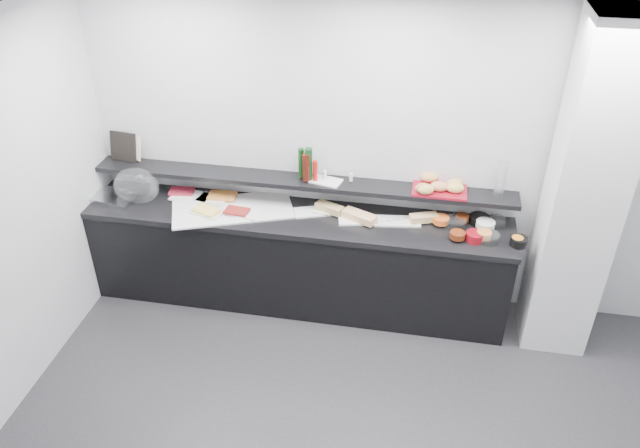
% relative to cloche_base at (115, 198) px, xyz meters
% --- Properties ---
extents(back_wall, '(5.00, 0.02, 2.70)m').
position_rel_cloche_base_xyz_m(back_wall, '(2.31, 0.34, 0.43)').
color(back_wall, silver).
rests_on(back_wall, ground).
extents(ceiling, '(5.00, 5.00, 0.00)m').
position_rel_cloche_base_xyz_m(ceiling, '(2.31, -1.66, 1.78)').
color(ceiling, white).
rests_on(ceiling, back_wall).
extents(column, '(0.50, 0.50, 2.70)m').
position_rel_cloche_base_xyz_m(column, '(3.81, -0.01, 0.43)').
color(column, silver).
rests_on(column, ground).
extents(buffet_cabinet, '(3.60, 0.60, 0.85)m').
position_rel_cloche_base_xyz_m(buffet_cabinet, '(1.61, 0.04, -0.50)').
color(buffet_cabinet, black).
rests_on(buffet_cabinet, ground).
extents(counter_top, '(3.62, 0.62, 0.05)m').
position_rel_cloche_base_xyz_m(counter_top, '(1.61, 0.04, -0.05)').
color(counter_top, black).
rests_on(counter_top, buffet_cabinet).
extents(wall_shelf, '(3.60, 0.25, 0.04)m').
position_rel_cloche_base_xyz_m(wall_shelf, '(1.61, 0.21, 0.21)').
color(wall_shelf, black).
rests_on(wall_shelf, back_wall).
extents(cloche_base, '(0.43, 0.33, 0.04)m').
position_rel_cloche_base_xyz_m(cloche_base, '(0.00, 0.00, 0.00)').
color(cloche_base, '#AEB1B5').
rests_on(cloche_base, counter_top).
extents(cloche_dome, '(0.42, 0.30, 0.34)m').
position_rel_cloche_base_xyz_m(cloche_dome, '(0.19, 0.06, 0.11)').
color(cloche_dome, white).
rests_on(cloche_dome, cloche_base).
extents(linen_runner, '(1.11, 0.81, 0.01)m').
position_rel_cloche_base_xyz_m(linen_runner, '(1.06, 0.02, -0.01)').
color(linen_runner, silver).
rests_on(linen_runner, counter_top).
extents(platter_meat_a, '(0.36, 0.27, 0.01)m').
position_rel_cloche_base_xyz_m(platter_meat_a, '(0.65, 0.13, 0.00)').
color(platter_meat_a, white).
rests_on(platter_meat_a, linen_runner).
extents(food_meat_a, '(0.23, 0.16, 0.02)m').
position_rel_cloche_base_xyz_m(food_meat_a, '(0.55, 0.18, 0.02)').
color(food_meat_a, maroon).
rests_on(food_meat_a, platter_meat_a).
extents(platter_salmon, '(0.29, 0.22, 0.01)m').
position_rel_cloche_base_xyz_m(platter_salmon, '(0.84, 0.13, 0.00)').
color(platter_salmon, white).
rests_on(platter_salmon, linen_runner).
extents(food_salmon, '(0.25, 0.17, 0.02)m').
position_rel_cloche_base_xyz_m(food_salmon, '(0.92, 0.17, 0.02)').
color(food_salmon, orange).
rests_on(food_salmon, platter_salmon).
extents(platter_cheese, '(0.30, 0.24, 0.01)m').
position_rel_cloche_base_xyz_m(platter_cheese, '(0.87, -0.08, 0.00)').
color(platter_cheese, silver).
rests_on(platter_cheese, linen_runner).
extents(food_cheese, '(0.25, 0.21, 0.02)m').
position_rel_cloche_base_xyz_m(food_cheese, '(0.87, -0.09, 0.02)').
color(food_cheese, '#F4D55E').
rests_on(food_cheese, platter_cheese).
extents(platter_meat_b, '(0.31, 0.24, 0.01)m').
position_rel_cloche_base_xyz_m(platter_meat_b, '(1.17, -0.03, 0.00)').
color(platter_meat_b, white).
rests_on(platter_meat_b, linen_runner).
extents(food_meat_b, '(0.21, 0.15, 0.02)m').
position_rel_cloche_base_xyz_m(food_meat_b, '(1.12, -0.05, 0.02)').
color(food_meat_b, maroon).
rests_on(food_meat_b, platter_meat_b).
extents(sandwich_plate_left, '(0.41, 0.28, 0.01)m').
position_rel_cloche_base_xyz_m(sandwich_plate_left, '(1.77, 0.12, -0.01)').
color(sandwich_plate_left, white).
rests_on(sandwich_plate_left, counter_top).
extents(sandwich_food_left, '(0.26, 0.18, 0.06)m').
position_rel_cloche_base_xyz_m(sandwich_food_left, '(1.88, 0.13, 0.02)').
color(sandwich_food_left, tan).
rests_on(sandwich_food_left, sandwich_plate_left).
extents(tongs_left, '(0.16, 0.02, 0.01)m').
position_rel_cloche_base_xyz_m(tongs_left, '(1.82, 0.07, -0.00)').
color(tongs_left, silver).
rests_on(tongs_left, sandwich_plate_left).
extents(sandwich_plate_mid, '(0.33, 0.20, 0.01)m').
position_rel_cloche_base_xyz_m(sandwich_plate_mid, '(2.13, 0.04, -0.01)').
color(sandwich_plate_mid, white).
rests_on(sandwich_plate_mid, counter_top).
extents(sandwich_food_mid, '(0.31, 0.22, 0.06)m').
position_rel_cloche_base_xyz_m(sandwich_food_mid, '(2.14, 0.05, 0.02)').
color(sandwich_food_mid, tan).
rests_on(sandwich_food_mid, sandwich_plate_mid).
extents(tongs_mid, '(0.16, 0.03, 0.01)m').
position_rel_cloche_base_xyz_m(tongs_mid, '(2.21, -0.00, -0.00)').
color(tongs_mid, '#AEB2B5').
rests_on(tongs_mid, sandwich_plate_mid).
extents(sandwich_plate_right, '(0.40, 0.22, 0.01)m').
position_rel_cloche_base_xyz_m(sandwich_plate_right, '(2.45, 0.09, -0.01)').
color(sandwich_plate_right, white).
rests_on(sandwich_plate_right, counter_top).
extents(sandwich_food_right, '(0.24, 0.17, 0.06)m').
position_rel_cloche_base_xyz_m(sandwich_food_right, '(2.67, 0.12, 0.02)').
color(sandwich_food_right, tan).
rests_on(sandwich_food_right, sandwich_plate_right).
extents(tongs_right, '(0.15, 0.07, 0.01)m').
position_rel_cloche_base_xyz_m(tongs_right, '(2.44, 0.08, -0.00)').
color(tongs_right, silver).
rests_on(tongs_right, sandwich_plate_right).
extents(bowl_glass_fruit, '(0.19, 0.19, 0.07)m').
position_rel_cloche_base_xyz_m(bowl_glass_fruit, '(2.92, 0.11, 0.02)').
color(bowl_glass_fruit, silver).
rests_on(bowl_glass_fruit, counter_top).
extents(fill_glass_fruit, '(0.14, 0.14, 0.05)m').
position_rel_cloche_base_xyz_m(fill_glass_fruit, '(2.81, 0.11, 0.03)').
color(fill_glass_fruit, orange).
rests_on(fill_glass_fruit, bowl_glass_fruit).
extents(bowl_black_jam, '(0.16, 0.16, 0.07)m').
position_rel_cloche_base_xyz_m(bowl_black_jam, '(3.11, 0.19, 0.02)').
color(bowl_black_jam, black).
rests_on(bowl_black_jam, counter_top).
extents(fill_black_jam, '(0.12, 0.12, 0.05)m').
position_rel_cloche_base_xyz_m(fill_black_jam, '(2.98, 0.18, 0.03)').
color(fill_black_jam, '#5E230D').
rests_on(fill_black_jam, bowl_black_jam).
extents(bowl_glass_cream, '(0.17, 0.17, 0.07)m').
position_rel_cloche_base_xyz_m(bowl_glass_cream, '(3.25, 0.18, 0.02)').
color(bowl_glass_cream, white).
rests_on(bowl_glass_cream, counter_top).
extents(fill_glass_cream, '(0.15, 0.15, 0.05)m').
position_rel_cloche_base_xyz_m(fill_glass_cream, '(3.16, 0.11, 0.03)').
color(fill_glass_cream, white).
rests_on(fill_glass_cream, bowl_glass_cream).
extents(bowl_red_jam, '(0.19, 0.19, 0.07)m').
position_rel_cloche_base_xyz_m(bowl_red_jam, '(3.07, -0.07, 0.02)').
color(bowl_red_jam, maroon).
rests_on(bowl_red_jam, counter_top).
extents(fill_red_jam, '(0.14, 0.14, 0.05)m').
position_rel_cloche_base_xyz_m(fill_red_jam, '(2.94, -0.09, 0.03)').
color(fill_red_jam, '#5C230D').
rests_on(fill_red_jam, bowl_red_jam).
extents(bowl_glass_salmon, '(0.17, 0.17, 0.07)m').
position_rel_cloche_base_xyz_m(bowl_glass_salmon, '(3.18, -0.07, 0.02)').
color(bowl_glass_salmon, white).
rests_on(bowl_glass_salmon, counter_top).
extents(fill_glass_salmon, '(0.15, 0.15, 0.05)m').
position_rel_cloche_base_xyz_m(fill_glass_salmon, '(3.14, -0.04, 0.03)').
color(fill_glass_salmon, orange).
rests_on(fill_glass_salmon, bowl_glass_salmon).
extents(bowl_black_fruit, '(0.15, 0.15, 0.07)m').
position_rel_cloche_base_xyz_m(bowl_black_fruit, '(3.41, -0.08, 0.02)').
color(bowl_black_fruit, black).
rests_on(bowl_black_fruit, counter_top).
extents(fill_black_fruit, '(0.12, 0.12, 0.05)m').
position_rel_cloche_base_xyz_m(fill_black_fruit, '(3.39, -0.08, 0.03)').
color(fill_black_fruit, orange).
rests_on(fill_black_fruit, bowl_black_fruit).
extents(framed_print, '(0.25, 0.10, 0.26)m').
position_rel_cloche_base_xyz_m(framed_print, '(0.01, 0.28, 0.36)').
color(framed_print, black).
rests_on(framed_print, wall_shelf).
extents(print_art, '(0.20, 0.12, 0.22)m').
position_rel_cloche_base_xyz_m(print_art, '(0.10, 0.29, 0.36)').
color(print_art, beige).
rests_on(print_art, framed_print).
extents(condiment_tray, '(0.29, 0.21, 0.01)m').
position_rel_cloche_base_xyz_m(condiment_tray, '(1.83, 0.21, 0.24)').
color(condiment_tray, white).
rests_on(condiment_tray, wall_shelf).
extents(bottle_green_a, '(0.06, 0.06, 0.26)m').
position_rel_cloche_base_xyz_m(bottle_green_a, '(1.62, 0.24, 0.37)').
color(bottle_green_a, '#0E3310').
rests_on(bottle_green_a, condiment_tray).
extents(bottle_brown, '(0.08, 0.08, 0.24)m').
position_rel_cloche_base_xyz_m(bottle_brown, '(1.67, 0.19, 0.36)').
color(bottle_brown, '#3D120B').
rests_on(bottle_brown, condiment_tray).
extents(bottle_green_b, '(0.08, 0.08, 0.28)m').
position_rel_cloche_base_xyz_m(bottle_green_b, '(1.69, 0.21, 0.38)').
color(bottle_green_b, '#0F3A17').
rests_on(bottle_green_b, condiment_tray).
extents(bottle_hot, '(0.05, 0.05, 0.18)m').
position_rel_cloche_base_xyz_m(bottle_hot, '(1.74, 0.20, 0.33)').
color(bottle_hot, red).
rests_on(bottle_hot, condiment_tray).
extents(shaker_salt, '(0.04, 0.04, 0.07)m').
position_rel_cloche_base_xyz_m(shaker_salt, '(1.82, 0.25, 0.28)').
color(shaker_salt, silver).
rests_on(shaker_salt, condiment_tray).
extents(shaker_pepper, '(0.03, 0.03, 0.07)m').
position_rel_cloche_base_xyz_m(shaker_pepper, '(2.04, 0.24, 0.28)').
color(shaker_pepper, white).
rests_on(shaker_pepper, condiment_tray).
extents(bread_tray, '(0.44, 0.31, 0.02)m').
position_rel_cloche_base_xyz_m(bread_tray, '(2.77, 0.24, 0.24)').
color(bread_tray, maroon).
rests_on(bread_tray, wall_shelf).
extents(bread_roll_n, '(0.16, 0.11, 0.08)m').
position_rel_cloche_base_xyz_m(bread_roll_n, '(2.68, 0.33, 0.29)').
color(bread_roll_n, tan).
rests_on(bread_roll_n, bread_tray).
extents(bread_roll_ne, '(0.17, 0.13, 0.08)m').
position_rel_cloche_base_xyz_m(bread_roll_ne, '(2.89, 0.26, 0.29)').
color(bread_roll_ne, tan).
rests_on(bread_roll_ne, bread_tray).
extents(bread_roll_sw, '(0.15, 0.12, 0.08)m').
position_rel_cloche_base_xyz_m(bread_roll_sw, '(2.66, 0.12, 0.29)').
color(bread_roll_sw, tan).
rests_on(bread_roll_sw, bread_tray).
extents(bread_roll_s, '(0.15, 0.12, 0.08)m').
position_rel_cloche_base_xyz_m(bread_roll_s, '(2.63, 0.14, 0.29)').
color(bread_roll_s, '#AC6F41').
rests_on(bread_roll_s, bread_tray).
extents(bread_roll_midw, '(0.15, 0.10, 0.08)m').
position_rel_cloche_base_xyz_m(bread_roll_midw, '(2.76, 0.19, 0.29)').
color(bread_roll_midw, '#D28450').
rests_on(bread_roll_midw, bread_tray).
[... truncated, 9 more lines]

